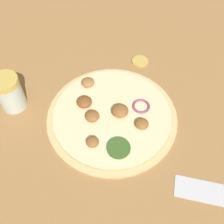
# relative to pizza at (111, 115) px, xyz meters

# --- Properties ---
(ground_plane) EXTENTS (3.00, 3.00, 0.00)m
(ground_plane) POSITION_rel_pizza_xyz_m (0.00, 0.00, -0.01)
(ground_plane) COLOR #9E703F
(pizza) EXTENTS (0.28, 0.28, 0.03)m
(pizza) POSITION_rel_pizza_xyz_m (0.00, 0.00, 0.00)
(pizza) COLOR #D6B77A
(pizza) RESTS_ON ground_plane
(spice_jar) EXTENTS (0.06, 0.06, 0.08)m
(spice_jar) POSITION_rel_pizza_xyz_m (-0.13, -0.17, 0.03)
(spice_jar) COLOR silver
(spice_jar) RESTS_ON ground_plane
(loose_cap) EXTENTS (0.04, 0.04, 0.01)m
(loose_cap) POSITION_rel_pizza_xyz_m (-0.12, 0.15, -0.00)
(loose_cap) COLOR gold
(loose_cap) RESTS_ON ground_plane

